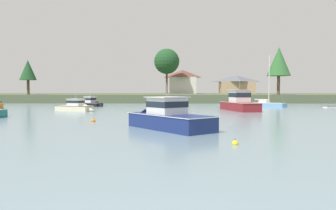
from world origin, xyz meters
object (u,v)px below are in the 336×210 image
mooring_buoy_yellow (235,143)px  sailboat_skyblue (266,105)px  dinghy_white (330,107)px  cruiser_black (92,104)px  cruiser_navy (163,121)px  mooring_buoy_orange (93,121)px  cruiser_maroon (237,106)px  cruiser_cream (77,108)px

mooring_buoy_yellow → sailboat_skyblue: bearing=71.5°
dinghy_white → cruiser_black: cruiser_black is taller
cruiser_navy → mooring_buoy_yellow: bearing=-61.4°
mooring_buoy_orange → sailboat_skyblue: bearing=49.2°
cruiser_maroon → mooring_buoy_yellow: cruiser_maroon is taller
cruiser_black → sailboat_skyblue: bearing=-1.6°
cruiser_maroon → cruiser_black: 29.38m
cruiser_black → cruiser_maroon: bearing=-25.2°
cruiser_black → mooring_buoy_orange: cruiser_black is taller
cruiser_black → mooring_buoy_orange: bearing=-75.6°
sailboat_skyblue → mooring_buoy_yellow: (-14.75, -44.16, -0.16)m
cruiser_maroon → cruiser_navy: 26.90m
dinghy_white → sailboat_skyblue: sailboat_skyblue is taller
dinghy_white → cruiser_navy: 44.36m
cruiser_navy → mooring_buoy_orange: bearing=143.5°
sailboat_skyblue → cruiser_maroon: size_ratio=1.00×
cruiser_maroon → mooring_buoy_yellow: bearing=-101.7°
sailboat_skyblue → mooring_buoy_yellow: sailboat_skyblue is taller
cruiser_black → mooring_buoy_yellow: cruiser_black is taller
sailboat_skyblue → mooring_buoy_yellow: bearing=-108.5°
cruiser_cream → cruiser_black: 14.83m
sailboat_skyblue → mooring_buoy_orange: bearing=-130.8°
cruiser_cream → mooring_buoy_yellow: size_ratio=16.00×
cruiser_cream → cruiser_maroon: cruiser_maroon is taller
cruiser_black → cruiser_navy: 40.01m
dinghy_white → cruiser_maroon: bearing=-156.4°
cruiser_cream → cruiser_black: (-1.53, 14.75, 0.00)m
dinghy_white → cruiser_navy: size_ratio=0.30×
cruiser_black → mooring_buoy_orange: (8.14, -31.61, -0.36)m
cruiser_cream → mooring_buoy_orange: 18.11m
cruiser_maroon → mooring_buoy_yellow: 33.33m
sailboat_skyblue → cruiser_black: (-34.56, 0.96, 0.21)m
cruiser_cream → cruiser_navy: 26.15m
dinghy_white → sailboat_skyblue: 11.32m
cruiser_cream → mooring_buoy_yellow: bearing=-59.0°
dinghy_white → sailboat_skyblue: bearing=162.8°
mooring_buoy_orange → mooring_buoy_yellow: bearing=-49.2°
dinghy_white → cruiser_black: 45.59m
cruiser_cream → sailboat_skyblue: (33.03, 13.79, -0.21)m
cruiser_cream → dinghy_white: cruiser_cream is taller
cruiser_navy → mooring_buoy_yellow: cruiser_navy is taller
sailboat_skyblue → mooring_buoy_orange: 40.46m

